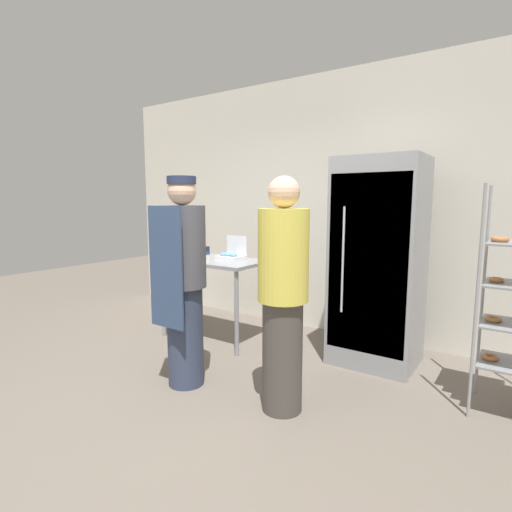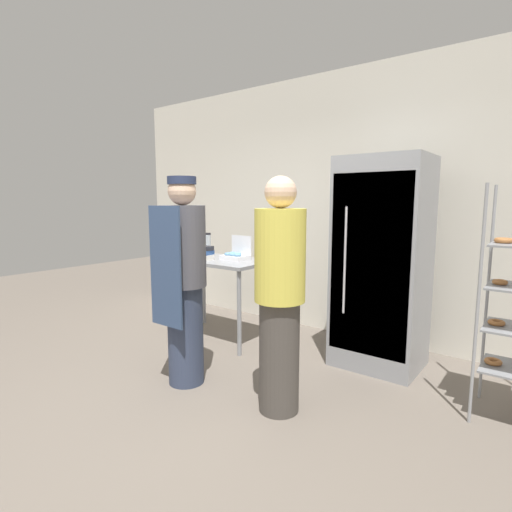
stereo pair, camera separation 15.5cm
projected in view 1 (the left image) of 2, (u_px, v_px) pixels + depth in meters
The scene contains 9 objects.
ground_plane at pixel (201, 416), 2.86m from camera, with size 14.00×14.00×0.00m, color #6B6056.
back_wall at pixel (337, 206), 4.58m from camera, with size 6.40×0.12×2.95m, color silver.
refrigerator at pixel (378, 263), 3.70m from camera, with size 0.76×0.67×1.92m.
prep_counter at pixel (214, 269), 4.40m from camera, with size 1.12×0.65×0.90m.
donut_box at pixel (231, 256), 4.32m from camera, with size 0.28×0.22×0.26m.
blender_pitcher at pixel (201, 246), 4.66m from camera, with size 0.12×0.12×0.26m.
binder_stack at pixel (193, 253), 4.30m from camera, with size 0.32×0.24×0.15m.
person_baker at pixel (183, 279), 3.25m from camera, with size 0.37×0.38×1.72m.
person_customer at pixel (283, 295), 2.84m from camera, with size 0.36×0.36×1.70m.
Camera 1 is at (1.84, -1.98, 1.53)m, focal length 28.00 mm.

